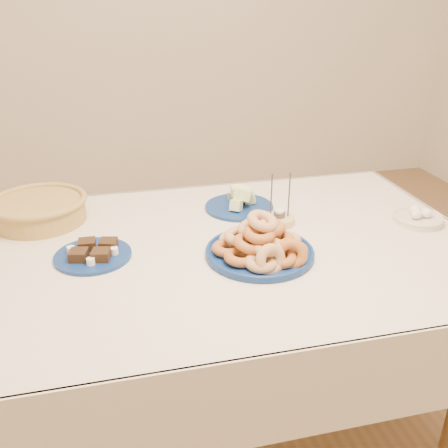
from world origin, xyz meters
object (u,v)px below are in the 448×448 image
Objects in this scene: candle_holder at (279,219)px; wicker_basket at (39,209)px; egg_bowl at (418,218)px; melon_plate at (240,202)px; donut_platter at (261,245)px; brownie_plate at (93,254)px; dining_table at (220,274)px.

wicker_basket is at bearing 165.06° from candle_holder.
candle_holder reaches higher than egg_bowl.
melon_plate is 1.80× the size of candle_holder.
wicker_basket is (-0.69, 0.44, 0.01)m from donut_platter.
brownie_plate is at bearing 179.66° from egg_bowl.
donut_platter is 0.84× the size of wicker_basket.
melon_plate is 0.20m from candle_holder.
candle_holder is (0.82, -0.22, -0.03)m from wicker_basket.
dining_table is 5.07× the size of melon_plate.
dining_table is at bearing -154.28° from candle_holder.
wicker_basket is at bearing 119.61° from brownie_plate.
dining_table is 0.21m from donut_platter.
brownie_plate is at bearing -60.39° from wicker_basket.
melon_plate is 0.61m from brownie_plate.
donut_platter reaches higher than dining_table.
dining_table is 0.69m from wicker_basket.
donut_platter is 1.11× the size of melon_plate.
donut_platter reaches higher than egg_bowl.
egg_bowl is at bearing -14.04° from wicker_basket.
donut_platter reaches higher than melon_plate.
melon_plate is 0.75× the size of wicker_basket.
egg_bowl reaches higher than brownie_plate.
brownie_plate is 0.57× the size of wicker_basket.
donut_platter is at bearing -121.96° from candle_holder.
wicker_basket is at bearing 150.05° from dining_table.
wicker_basket is at bearing 165.96° from egg_bowl.
egg_bowl is at bearing -0.34° from brownie_plate.
candle_holder is (0.14, 0.22, -0.02)m from donut_platter.
wicker_basket is 2.09× the size of egg_bowl.
donut_platter is at bearing -13.10° from brownie_plate.
dining_table is at bearing -29.95° from wicker_basket.
brownie_plate is at bearing 166.90° from donut_platter.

